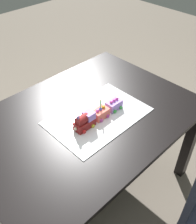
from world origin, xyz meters
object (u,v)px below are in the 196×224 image
object	(u,v)px
cake_car_caboose_coral	(101,113)
dining_table	(85,129)
cake_car_hopper_lavender	(114,105)
cake_locomotive	(85,121)
birthday_candle	(101,103)

from	to	relation	value
cake_car_caboose_coral	dining_table	bearing A→B (deg)	129.08
dining_table	cake_car_hopper_lavender	world-z (taller)	cake_car_hopper_lavender
cake_car_caboose_coral	cake_locomotive	bearing A→B (deg)	180.00
cake_car_caboose_coral	birthday_candle	bearing A→B (deg)	0.00
cake_locomotive	birthday_candle	bearing A→B (deg)	0.00
cake_car_hopper_lavender	birthday_candle	xyz separation A→B (m)	(-0.12, 0.00, 0.07)
cake_car_hopper_lavender	birthday_candle	distance (m)	0.14
cake_car_caboose_coral	cake_car_hopper_lavender	bearing A→B (deg)	0.00
cake_car_hopper_lavender	birthday_candle	world-z (taller)	birthday_candle
dining_table	birthday_candle	size ratio (longest dim) A/B	21.52
cake_locomotive	cake_car_caboose_coral	bearing A→B (deg)	-0.00
cake_locomotive	cake_car_caboose_coral	size ratio (longest dim) A/B	1.40
birthday_candle	cake_locomotive	bearing A→B (deg)	-180.00
birthday_candle	cake_car_hopper_lavender	bearing A→B (deg)	-0.00
dining_table	cake_car_hopper_lavender	xyz separation A→B (m)	(0.18, -0.08, 0.14)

